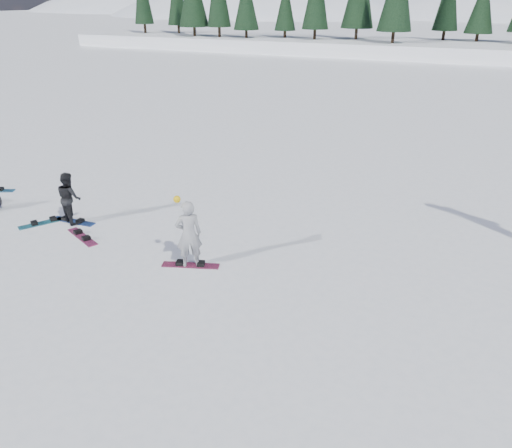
{
  "coord_description": "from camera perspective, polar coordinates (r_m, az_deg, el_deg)",
  "views": [
    {
      "loc": [
        9.22,
        -9.89,
        6.42
      ],
      "look_at": [
        4.38,
        0.67,
        1.1
      ],
      "focal_mm": 35.0,
      "sensor_mm": 36.0,
      "label": 1
    }
  ],
  "objects": [
    {
      "name": "ground",
      "position": [
        14.97,
        -16.56,
        -1.89
      ],
      "size": [
        420.0,
        420.0,
        0.0
      ],
      "primitive_type": "plane",
      "color": "white",
      "rests_on": "ground"
    },
    {
      "name": "snowboard_loose_a",
      "position": [
        16.81,
        -23.05,
        0.14
      ],
      "size": [
        1.0,
        1.44,
        0.03
      ],
      "primitive_type": "cube",
      "rotation": [
        0.0,
        0.0,
        1.04
      ],
      "color": "#19748B",
      "rests_on": "ground"
    },
    {
      "name": "snowboard_man",
      "position": [
        16.58,
        -20.16,
        0.3
      ],
      "size": [
        1.51,
        0.35,
        0.03
      ],
      "primitive_type": "cube",
      "rotation": [
        0.0,
        0.0,
        0.05
      ],
      "color": "navy",
      "rests_on": "ground"
    },
    {
      "name": "snowboarder_woman",
      "position": [
        12.76,
        -7.71,
        -1.15
      ],
      "size": [
        0.79,
        0.75,
        1.97
      ],
      "rotation": [
        0.0,
        0.0,
        3.81
      ],
      "color": "#9A999E",
      "rests_on": "ground"
    },
    {
      "name": "snowboard_woman",
      "position": [
        13.18,
        -7.48,
        -4.7
      ],
      "size": [
        1.51,
        0.76,
        0.03
      ],
      "primitive_type": "cube",
      "rotation": [
        0.0,
        0.0,
        0.34
      ],
      "color": "#8F1F48",
      "rests_on": "ground"
    },
    {
      "name": "alpine_backdrop",
      "position": [
        201.2,
        19.45,
        17.47
      ],
      "size": [
        412.5,
        227.0,
        53.2
      ],
      "color": "white",
      "rests_on": "ground"
    },
    {
      "name": "snowboard_loose_b",
      "position": [
        15.42,
        -19.24,
        -1.4
      ],
      "size": [
        1.48,
        0.87,
        0.03
      ],
      "primitive_type": "cube",
      "rotation": [
        0.0,
        0.0,
        -0.42
      ],
      "color": "#962053",
      "rests_on": "ground"
    },
    {
      "name": "snowboarder_man",
      "position": [
        16.29,
        -20.56,
        2.82
      ],
      "size": [
        0.96,
        0.87,
        1.61
      ],
      "primitive_type": "imported",
      "rotation": [
        0.0,
        0.0,
        2.73
      ],
      "color": "black",
      "rests_on": "ground"
    }
  ]
}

